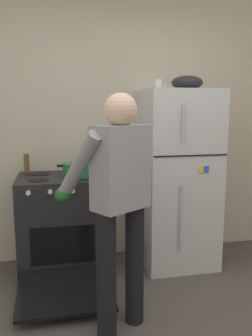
{
  "coord_description": "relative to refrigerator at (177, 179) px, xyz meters",
  "views": [
    {
      "loc": [
        -0.62,
        -1.58,
        1.5
      ],
      "look_at": [
        -0.0,
        1.32,
        1.0
      ],
      "focal_mm": 37.54,
      "sensor_mm": 36.0,
      "label": 1
    }
  ],
  "objects": [
    {
      "name": "red_pot",
      "position": [
        -0.94,
        -0.05,
        0.13
      ],
      "size": [
        0.38,
        0.28,
        0.12
      ],
      "color": "#236638",
      "rests_on": "stove_range"
    },
    {
      "name": "coffee_mug",
      "position": [
        -0.18,
        0.05,
        0.88
      ],
      "size": [
        0.11,
        0.08,
        0.1
      ],
      "color": "silver",
      "rests_on": "refrigerator"
    },
    {
      "name": "kitchen_wall_back",
      "position": [
        -0.55,
        0.38,
        0.51
      ],
      "size": [
        6.0,
        0.1,
        2.7
      ],
      "primitive_type": "cube",
      "color": "beige",
      "rests_on": "ground"
    },
    {
      "name": "stove_range",
      "position": [
        -1.1,
        -0.02,
        -0.39
      ],
      "size": [
        0.76,
        1.21,
        0.91
      ],
      "color": "black",
      "rests_on": "ground"
    },
    {
      "name": "refrigerator",
      "position": [
        0.0,
        0.0,
        0.0
      ],
      "size": [
        0.68,
        0.72,
        1.67
      ],
      "color": "silver",
      "rests_on": "ground"
    },
    {
      "name": "pepper_mill",
      "position": [
        -1.4,
        0.2,
        0.16
      ],
      "size": [
        0.05,
        0.05,
        0.18
      ],
      "primitive_type": "cylinder",
      "color": "brown",
      "rests_on": "stove_range"
    },
    {
      "name": "mixing_bowl",
      "position": [
        0.08,
        0.0,
        0.9
      ],
      "size": [
        0.29,
        0.29,
        0.13
      ],
      "primitive_type": "ellipsoid",
      "color": "black",
      "rests_on": "refrigerator"
    },
    {
      "name": "person_cook",
      "position": [
        -0.76,
        -0.95,
        0.12
      ],
      "size": [
        0.65,
        0.68,
        1.6
      ],
      "color": "black",
      "rests_on": "ground"
    }
  ]
}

